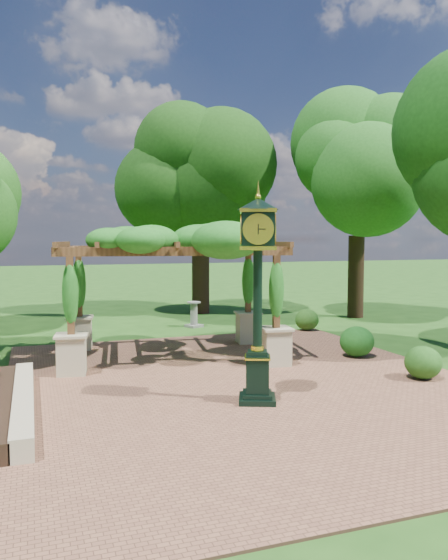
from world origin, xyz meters
name	(u,v)px	position (x,y,z in m)	size (l,w,h in m)	color
ground	(265,397)	(0.00, 0.00, 0.00)	(120.00, 120.00, 0.00)	#1E4714
brick_plaza	(247,384)	(0.00, 1.00, 0.02)	(10.00, 12.00, 0.04)	brown
border_wall	(24,403)	(-4.60, 0.50, 0.20)	(0.35, 5.00, 0.40)	#C6B793
pedestal_clock	(258,280)	(-0.33, -0.36, 2.40)	(1.03, 1.03, 4.01)	black
pergola	(171,247)	(-0.89, 4.21, 2.97)	(6.22, 4.40, 3.62)	#BEB38D
sundial	(194,316)	(1.13, 8.96, 0.41)	(0.68, 0.68, 0.93)	gray
shrub_front	(423,362)	(3.88, 0.00, 0.41)	(0.83, 0.83, 0.74)	#205017
shrub_mid	(357,341)	(3.79, 2.51, 0.45)	(0.91, 0.91, 0.82)	#185116
shrub_back	(307,320)	(4.57, 6.77, 0.41)	(0.82, 0.82, 0.74)	#285618
tree_north	(200,172)	(2.48, 12.51, 6.05)	(4.96, 4.96, 8.81)	#361F15
tree_east_far	(358,171)	(8.10, 9.20, 5.91)	(4.27, 4.27, 8.61)	black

